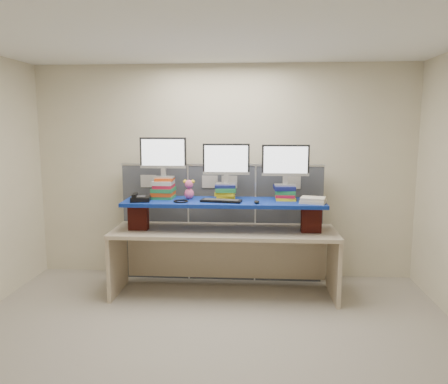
# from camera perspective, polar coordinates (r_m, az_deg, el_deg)

# --- Properties ---
(room) EXTENTS (5.00, 4.00, 2.80)m
(room) POSITION_cam_1_polar(r_m,az_deg,el_deg) (3.82, -2.39, -0.55)
(room) COLOR beige
(room) RESTS_ON ground
(cubicle_partition) EXTENTS (2.60, 0.06, 1.53)m
(cubicle_partition) POSITION_cam_1_polar(r_m,az_deg,el_deg) (5.68, -0.30, -3.93)
(cubicle_partition) COLOR #42454D
(cubicle_partition) RESTS_ON ground
(desk) EXTENTS (2.63, 0.79, 0.80)m
(desk) POSITION_cam_1_polar(r_m,az_deg,el_deg) (5.19, 0.00, -6.68)
(desk) COLOR #C2AF94
(desk) RESTS_ON ground
(brick_pier_left) EXTENTS (0.23, 0.12, 0.31)m
(brick_pier_left) POSITION_cam_1_polar(r_m,az_deg,el_deg) (5.22, -11.11, -3.19)
(brick_pier_left) COLOR maroon
(brick_pier_left) RESTS_ON desk
(brick_pier_right) EXTENTS (0.23, 0.12, 0.31)m
(brick_pier_right) POSITION_cam_1_polar(r_m,az_deg,el_deg) (5.10, 11.31, -3.48)
(brick_pier_right) COLOR maroon
(brick_pier_right) RESTS_ON desk
(blue_board) EXTENTS (2.33, 0.60, 0.04)m
(blue_board) POSITION_cam_1_polar(r_m,az_deg,el_deg) (5.08, 0.00, -1.35)
(blue_board) COLOR #080D6F
(blue_board) RESTS_ON brick_pier_left
(book_stack_left) EXTENTS (0.26, 0.31, 0.25)m
(book_stack_left) POSITION_cam_1_polar(r_m,az_deg,el_deg) (5.27, -7.88, 0.48)
(book_stack_left) COLOR #1F773D
(book_stack_left) RESTS_ON blue_board
(book_stack_center) EXTENTS (0.26, 0.32, 0.18)m
(book_stack_center) POSITION_cam_1_polar(r_m,az_deg,el_deg) (5.18, 0.20, 0.09)
(book_stack_center) COLOR yellow
(book_stack_center) RESTS_ON blue_board
(book_stack_right) EXTENTS (0.26, 0.30, 0.17)m
(book_stack_right) POSITION_cam_1_polar(r_m,az_deg,el_deg) (5.18, 7.95, -0.06)
(book_stack_right) COLOR yellow
(book_stack_right) RESTS_ON blue_board
(monitor_left) EXTENTS (0.55, 0.16, 0.48)m
(monitor_left) POSITION_cam_1_polar(r_m,az_deg,el_deg) (5.22, -7.95, 4.81)
(monitor_left) COLOR #B5B5BB
(monitor_left) RESTS_ON book_stack_left
(monitor_center) EXTENTS (0.55, 0.16, 0.48)m
(monitor_center) POSITION_cam_1_polar(r_m,az_deg,el_deg) (5.13, 0.29, 4.03)
(monitor_center) COLOR #B5B5BB
(monitor_center) RESTS_ON book_stack_center
(monitor_right) EXTENTS (0.55, 0.16, 0.48)m
(monitor_right) POSITION_cam_1_polar(r_m,az_deg,el_deg) (5.14, 8.03, 3.84)
(monitor_right) COLOR #B5B5BB
(monitor_right) RESTS_ON book_stack_right
(keyboard) EXTENTS (0.48, 0.22, 0.03)m
(keyboard) POSITION_cam_1_polar(r_m,az_deg,el_deg) (4.98, -0.38, -1.15)
(keyboard) COLOR black
(keyboard) RESTS_ON blue_board
(mouse) EXTENTS (0.07, 0.11, 0.03)m
(mouse) POSITION_cam_1_polar(r_m,az_deg,el_deg) (4.90, 4.29, -1.30)
(mouse) COLOR black
(mouse) RESTS_ON blue_board
(desk_phone) EXTENTS (0.24, 0.22, 0.09)m
(desk_phone) POSITION_cam_1_polar(r_m,az_deg,el_deg) (5.10, -10.93, -0.83)
(desk_phone) COLOR black
(desk_phone) RESTS_ON blue_board
(headset) EXTENTS (0.21, 0.21, 0.02)m
(headset) POSITION_cam_1_polar(r_m,az_deg,el_deg) (5.00, -5.65, -1.20)
(headset) COLOR black
(headset) RESTS_ON blue_board
(plush_toy) EXTENTS (0.14, 0.10, 0.23)m
(plush_toy) POSITION_cam_1_polar(r_m,az_deg,el_deg) (5.16, -4.59, 0.36)
(plush_toy) COLOR #DE5488
(plush_toy) RESTS_ON blue_board
(binder_stack) EXTENTS (0.32, 0.28, 0.07)m
(binder_stack) POSITION_cam_1_polar(r_m,az_deg,el_deg) (5.00, 11.54, -1.06)
(binder_stack) COLOR beige
(binder_stack) RESTS_ON blue_board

